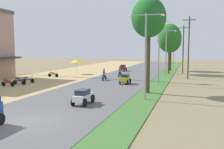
{
  "coord_description": "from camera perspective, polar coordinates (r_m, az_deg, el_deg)",
  "views": [
    {
      "loc": [
        9.44,
        -12.43,
        4.49
      ],
      "look_at": [
        0.89,
        14.99,
        1.46
      ],
      "focal_mm": 40.18,
      "sensor_mm": 36.0,
      "label": 1
    }
  ],
  "objects": [
    {
      "name": "ground_plane",
      "position": [
        16.24,
        -19.42,
        -10.38
      ],
      "size": [
        180.0,
        180.0,
        0.0
      ],
      "primitive_type": "plane",
      "color": "#7A6B4C"
    },
    {
      "name": "road_strip",
      "position": [
        16.23,
        -19.42,
        -10.25
      ],
      "size": [
        9.0,
        140.0,
        0.08
      ],
      "primitive_type": "cube",
      "color": "#565659",
      "rests_on": "ground"
    },
    {
      "name": "median_strip",
      "position": [
        13.73,
        0.56,
        -12.95
      ],
      "size": [
        2.4,
        140.0,
        0.06
      ],
      "primitive_type": "cube",
      "color": "#3D6B2D",
      "rests_on": "ground"
    },
    {
      "name": "parked_motorbike_third",
      "position": [
        31.49,
        -22.58,
        -1.63
      ],
      "size": [
        1.8,
        0.54,
        0.94
      ],
      "color": "black",
      "rests_on": "dirt_shoulder"
    },
    {
      "name": "parked_motorbike_fourth",
      "position": [
        32.56,
        -20.3,
        -1.3
      ],
      "size": [
        1.8,
        0.54,
        0.94
      ],
      "color": "black",
      "rests_on": "dirt_shoulder"
    },
    {
      "name": "parked_motorbike_fifth",
      "position": [
        33.77,
        -18.51,
        -0.98
      ],
      "size": [
        1.8,
        0.54,
        0.94
      ],
      "color": "black",
      "rests_on": "dirt_shoulder"
    },
    {
      "name": "parked_motorbike_sixth",
      "position": [
        39.52,
        -13.22,
        0.15
      ],
      "size": [
        1.8,
        0.54,
        0.94
      ],
      "color": "black",
      "rests_on": "dirt_shoulder"
    },
    {
      "name": "vendor_umbrella",
      "position": [
        43.28,
        -8.04,
        3.08
      ],
      "size": [
        2.2,
        2.2,
        2.52
      ],
      "color": "#99999E",
      "rests_on": "dirt_shoulder"
    },
    {
      "name": "median_tree_nearest",
      "position": [
        25.06,
        8.35,
        12.5
      ],
      "size": [
        3.37,
        3.37,
        9.32
      ],
      "color": "#4C351E",
      "rests_on": "median_strip"
    },
    {
      "name": "median_tree_second",
      "position": [
        44.4,
        12.92,
        8.04
      ],
      "size": [
        4.1,
        4.1,
        8.58
      ],
      "color": "#4C351E",
      "rests_on": "median_strip"
    },
    {
      "name": "median_tree_third",
      "position": [
        51.21,
        13.22,
        7.62
      ],
      "size": [
        4.09,
        4.09,
        8.51
      ],
      "color": "#4C351E",
      "rests_on": "median_strip"
    },
    {
      "name": "streetlamp_near",
      "position": [
        21.59,
        7.65,
        5.53
      ],
      "size": [
        3.16,
        0.2,
        7.36
      ],
      "color": "gray",
      "rests_on": "median_strip"
    },
    {
      "name": "streetlamp_mid",
      "position": [
        30.93,
        10.62,
        5.98
      ],
      "size": [
        3.16,
        0.2,
        7.74
      ],
      "color": "gray",
      "rests_on": "median_strip"
    },
    {
      "name": "streetlamp_far",
      "position": [
        40.4,
        12.2,
        5.59
      ],
      "size": [
        3.16,
        0.2,
        7.27
      ],
      "color": "gray",
      "rests_on": "median_strip"
    },
    {
      "name": "streetlamp_farthest",
      "position": [
        59.43,
        13.88,
        6.07
      ],
      "size": [
        3.16,
        0.2,
        8.11
      ],
      "color": "gray",
      "rests_on": "median_strip"
    },
    {
      "name": "utility_pole_near",
      "position": [
        45.94,
        15.89,
        5.73
      ],
      "size": [
        1.8,
        0.2,
        8.5
      ],
      "color": "brown",
      "rests_on": "ground"
    },
    {
      "name": "utility_pole_far",
      "position": [
        37.63,
        17.04,
        6.03
      ],
      "size": [
        1.8,
        0.2,
        8.96
      ],
      "color": "brown",
      "rests_on": "ground"
    },
    {
      "name": "car_sedan_white",
      "position": [
        19.91,
        -6.61,
        -4.88
      ],
      "size": [
        1.1,
        2.26,
        1.19
      ],
      "color": "silver",
      "rests_on": "road_strip"
    },
    {
      "name": "car_hatchback_yellow",
      "position": [
        30.99,
        3.05,
        -0.92
      ],
      "size": [
        1.04,
        2.0,
        1.23
      ],
      "color": "gold",
      "rests_on": "road_strip"
    },
    {
      "name": "car_hatchback_red",
      "position": [
        48.35,
        2.52,
        1.58
      ],
      "size": [
        1.04,
        2.0,
        1.23
      ],
      "color": "red",
      "rests_on": "road_strip"
    },
    {
      "name": "motorbike_foreground_rider",
      "position": [
        34.28,
        -1.8,
        -0.07
      ],
      "size": [
        0.54,
        1.8,
        1.66
      ],
      "color": "black",
      "rests_on": "road_strip"
    },
    {
      "name": "motorbike_ahead_second",
      "position": [
        38.55,
        1.8,
        0.61
      ],
      "size": [
        0.54,
        1.8,
        1.66
      ],
      "color": "black",
      "rests_on": "road_strip"
    }
  ]
}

